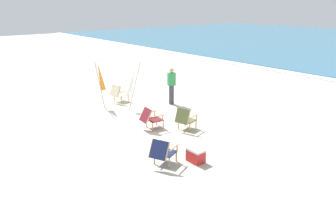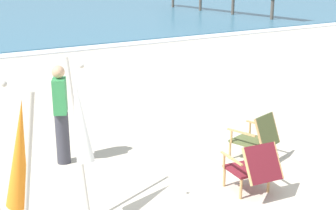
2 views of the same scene
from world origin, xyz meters
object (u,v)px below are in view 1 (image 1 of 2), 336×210
beach_chair_front_left (163,151)px  beach_chair_mid_center (118,93)px  beach_chair_back_right (185,119)px  cooler_box (196,155)px  umbrella_furled_orange (101,77)px  person_near_chairs (171,86)px  beach_chair_front_right (151,118)px  umbrella_furled_white (132,79)px

beach_chair_front_left → beach_chair_mid_center: (-6.03, 2.27, 0.01)m
beach_chair_back_right → cooler_box: beach_chair_back_right is taller
umbrella_furled_orange → cooler_box: bearing=-3.5°
beach_chair_front_left → cooler_box: bearing=63.5°
person_near_chairs → beach_chair_front_right: bearing=-53.9°
umbrella_furled_white → beach_chair_mid_center: bearing=175.2°
beach_chair_front_left → beach_chair_mid_center: 6.44m
beach_chair_mid_center → umbrella_furled_white: size_ratio=0.40×
cooler_box → person_near_chairs: bearing=146.9°
beach_chair_back_right → person_near_chairs: person_near_chairs is taller
cooler_box → umbrella_furled_white: bearing=165.7°
umbrella_furled_orange → cooler_box: (6.09, -0.37, -1.16)m
umbrella_furled_white → cooler_box: size_ratio=4.18×
beach_chair_front_left → person_near_chairs: bearing=137.4°
beach_chair_front_right → beach_chair_back_right: 1.23m
beach_chair_back_right → umbrella_furled_white: umbrella_furled_white is taller
beach_chair_front_left → umbrella_furled_orange: size_ratio=0.44×
beach_chair_mid_center → cooler_box: size_ratio=1.66×
beach_chair_front_right → person_near_chairs: size_ratio=0.50×
person_near_chairs → beach_chair_back_right: bearing=-31.5°
beach_chair_front_right → beach_chair_front_left: (2.44, -1.41, 0.00)m
person_near_chairs → cooler_box: (4.70, -3.07, -0.64)m
umbrella_furled_white → umbrella_furled_orange: 1.35m
umbrella_furled_orange → beach_chair_mid_center: bearing=109.5°
beach_chair_mid_center → cooler_box: bearing=-12.4°
umbrella_furled_orange → person_near_chairs: 3.08m
beach_chair_mid_center → beach_chair_front_left: bearing=-20.6°
beach_chair_back_right → beach_chair_mid_center: bearing=180.0°
cooler_box → beach_chair_front_left: bearing=-116.5°
beach_chair_front_left → umbrella_furled_white: bearing=155.2°
umbrella_furled_white → beach_chair_back_right: bearing=2.1°
beach_chair_back_right → umbrella_furled_orange: (-4.10, -1.04, 0.93)m
umbrella_furled_white → umbrella_furled_orange: (-0.99, -0.93, 0.03)m
person_near_chairs → cooler_box: 5.65m
beach_chair_front_left → umbrella_furled_orange: bearing=167.8°
beach_chair_front_left → beach_chair_front_right: bearing=150.0°
beach_chair_back_right → beach_chair_front_left: bearing=-55.5°
beach_chair_front_right → umbrella_furled_orange: (-3.22, -0.18, 0.94)m
beach_chair_front_right → umbrella_furled_orange: size_ratio=0.39×
umbrella_furled_orange → cooler_box: umbrella_furled_orange is taller
umbrella_furled_white → cooler_box: bearing=-14.3°
beach_chair_mid_center → cooler_box: beach_chair_mid_center is taller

